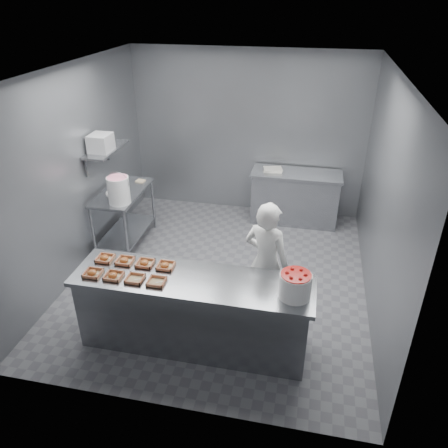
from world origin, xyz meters
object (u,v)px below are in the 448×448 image
at_px(tray_4, 105,258).
at_px(tray_6, 145,263).
at_px(prep_table, 124,209).
at_px(tray_0, 93,273).
at_px(strawberry_tub, 295,285).
at_px(tray_3, 157,282).
at_px(back_counter, 295,197).
at_px(worker, 266,263).
at_px(service_counter, 194,312).
at_px(tray_2, 135,279).
at_px(tray_1, 113,276).
at_px(tray_5, 125,261).
at_px(appliance, 101,143).
at_px(tray_7, 165,266).
at_px(glaze_bucket, 119,190).

height_order(tray_4, tray_6, same).
relative_size(prep_table, tray_0, 6.40).
relative_size(tray_4, strawberry_tub, 0.58).
bearing_deg(strawberry_tub, tray_3, -176.86).
distance_m(back_counter, worker, 2.64).
distance_m(service_counter, tray_6, 0.77).
bearing_deg(tray_2, tray_0, -180.00).
distance_m(service_counter, strawberry_tub, 1.23).
relative_size(tray_0, tray_1, 1.00).
bearing_deg(tray_1, worker, 27.09).
bearing_deg(worker, back_counter, -72.29).
xyz_separation_m(service_counter, worker, (0.72, 0.64, 0.33)).
bearing_deg(worker, prep_table, -7.21).
bearing_deg(tray_2, tray_1, -180.00).
distance_m(prep_table, tray_5, 2.01).
bearing_deg(back_counter, prep_table, -152.99).
height_order(tray_4, appliance, appliance).
xyz_separation_m(tray_5, appliance, (-0.99, 1.68, 0.76)).
xyz_separation_m(tray_3, worker, (1.06, 0.79, -0.14)).
distance_m(back_counter, tray_5, 3.58).
xyz_separation_m(tray_4, tray_6, (0.48, 0.00, 0.00)).
bearing_deg(strawberry_tub, tray_4, 174.19).
bearing_deg(tray_5, tray_1, -90.00).
bearing_deg(tray_6, back_counter, 64.38).
height_order(strawberry_tub, appliance, appliance).
bearing_deg(tray_5, tray_2, -50.66).
bearing_deg(tray_5, worker, 17.71).
xyz_separation_m(service_counter, prep_table, (-1.65, 1.95, 0.14)).
height_order(tray_2, tray_6, tray_6).
distance_m(back_counter, strawberry_tub, 3.38).
distance_m(prep_table, tray_7, 2.25).
xyz_separation_m(tray_3, tray_4, (-0.72, 0.30, 0.00)).
distance_m(back_counter, tray_6, 3.47).
xyz_separation_m(tray_7, strawberry_tub, (1.43, -0.22, 0.12)).
height_order(tray_5, appliance, appliance).
height_order(prep_table, tray_3, tray_3).
distance_m(tray_4, tray_7, 0.72).
bearing_deg(tray_1, glaze_bucket, 111.61).
bearing_deg(tray_6, tray_2, -89.42).
height_order(tray_1, tray_5, same).
bearing_deg(tray_4, tray_7, 0.00).
height_order(tray_3, tray_6, tray_6).
height_order(glaze_bucket, appliance, appliance).
xyz_separation_m(tray_2, tray_7, (0.24, 0.30, 0.00)).
bearing_deg(tray_6, prep_table, 120.53).
bearing_deg(worker, tray_3, 58.39).
relative_size(tray_2, tray_3, 1.00).
distance_m(tray_2, strawberry_tub, 1.67).
bearing_deg(appliance, tray_1, -63.26).
height_order(prep_table, back_counter, same).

